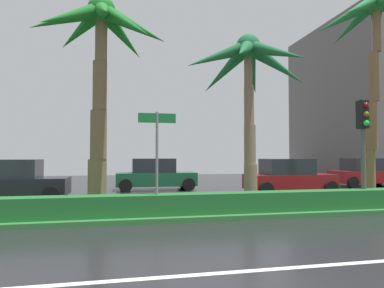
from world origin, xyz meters
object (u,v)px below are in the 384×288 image
Objects in this scene: street_name_sign at (157,149)px; car_in_traffic_fourth at (366,173)px; car_in_traffic_leading at (12,181)px; car_in_traffic_third at (289,177)px; palm_tree_centre_left at (101,44)px; car_in_traffic_second at (155,175)px; traffic_signal_median_right at (363,132)px; palm_tree_centre at (248,71)px; palm_tree_centre_right at (376,30)px.

street_name_sign is 16.07m from car_in_traffic_fourth.
car_in_traffic_leading is 1.00× the size of car_in_traffic_third.
car_in_traffic_third is at bearing 24.17° from palm_tree_centre_left.
car_in_traffic_third is at bearing 37.76° from street_name_sign.
car_in_traffic_leading is 1.00× the size of car_in_traffic_second.
car_in_traffic_second and car_in_traffic_fourth have the same top height.
street_name_sign is at bearing -178.35° from traffic_signal_median_right.
car_in_traffic_fourth is at bearing 32.54° from palm_tree_centre.
traffic_signal_median_right reaches higher than street_name_sign.
palm_tree_centre is at bearing 175.59° from palm_tree_centre_right.
palm_tree_centre_right reaches higher than traffic_signal_median_right.
palm_tree_centre_left is at bearing -109.23° from car_in_traffic_second.
palm_tree_centre is 1.45× the size of car_in_traffic_leading.
car_in_traffic_fourth is (6.67, 2.84, 0.00)m from car_in_traffic_third.
street_name_sign is (-8.66, -1.42, -4.71)m from palm_tree_centre_right.
traffic_signal_median_right is (3.49, -1.61, -2.33)m from palm_tree_centre.
palm_tree_centre_left is 1.12× the size of palm_tree_centre.
car_in_traffic_leading is at bearing 134.86° from palm_tree_centre_left.
palm_tree_centre is 6.55m from car_in_traffic_third.
car_in_traffic_third is at bearing -27.55° from car_in_traffic_second.
street_name_sign is 7.63m from car_in_traffic_leading.
street_name_sign is (1.71, -1.53, -3.48)m from palm_tree_centre_left.
traffic_signal_median_right is 7.07m from street_name_sign.
traffic_signal_median_right reaches higher than car_in_traffic_fourth.
street_name_sign is at bearing -95.25° from car_in_traffic_second.
car_in_traffic_second is at bearing 126.24° from traffic_signal_median_right.
palm_tree_centre_left is at bearing -176.84° from palm_tree_centre.
palm_tree_centre is 1.45× the size of car_in_traffic_third.
traffic_signal_median_right is 5.57m from car_in_traffic_third.
car_in_traffic_third is at bearing -156.89° from car_in_traffic_fourth.
palm_tree_centre is 1.45× the size of car_in_traffic_fourth.
palm_tree_centre reaches higher than car_in_traffic_fourth.
palm_tree_centre is at bearing 3.16° from palm_tree_centre_left.
palm_tree_centre_right is 1.91× the size of car_in_traffic_leading.
car_in_traffic_fourth is (13.71, 8.30, -1.25)m from street_name_sign.
car_in_traffic_fourth is (5.05, 6.88, -5.97)m from palm_tree_centre_right.
palm_tree_centre_left is at bearing -155.83° from car_in_traffic_third.
car_in_traffic_third and car_in_traffic_fourth have the same top height.
traffic_signal_median_right is 0.85× the size of car_in_traffic_fourth.
palm_tree_centre is at bearing -133.85° from car_in_traffic_third.
traffic_signal_median_right is 0.85× the size of car_in_traffic_third.
car_in_traffic_leading and car_in_traffic_second have the same top height.
palm_tree_centre reaches higher than car_in_traffic_second.
palm_tree_centre_right is at bearing 36.94° from traffic_signal_median_right.
palm_tree_centre_left is at bearing -156.28° from car_in_traffic_fourth.
palm_tree_centre is at bearing 155.16° from traffic_signal_median_right.
palm_tree_centre_left reaches higher than car_in_traffic_fourth.
street_name_sign reaches higher than car_in_traffic_third.
palm_tree_centre_right is 4.58m from traffic_signal_median_right.
palm_tree_centre is 1.69× the size of traffic_signal_median_right.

